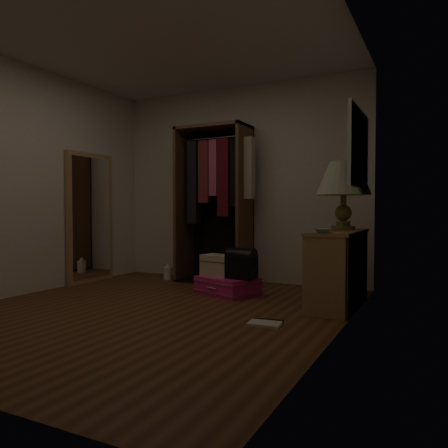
{
  "coord_description": "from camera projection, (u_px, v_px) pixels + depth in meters",
  "views": [
    {
      "loc": [
        2.46,
        -3.36,
        0.97
      ],
      "look_at": [
        0.3,
        0.95,
        0.8
      ],
      "focal_mm": 35.0,
      "sensor_mm": 36.0,
      "label": 1
    }
  ],
  "objects": [
    {
      "name": "ground",
      "position": [
        151.0,
        311.0,
        4.14
      ],
      "size": [
        4.0,
        4.0,
        0.0
      ],
      "primitive_type": "plane",
      "color": "#512E17",
      "rests_on": "ground"
    },
    {
      "name": "room_walls",
      "position": [
        159.0,
        152.0,
        4.09
      ],
      "size": [
        3.52,
        4.02,
        2.6
      ],
      "color": "silver",
      "rests_on": "ground"
    },
    {
      "name": "console_bookshelf",
      "position": [
        338.0,
        266.0,
        4.36
      ],
      "size": [
        0.42,
        1.12,
        0.75
      ],
      "color": "#99764A",
      "rests_on": "ground"
    },
    {
      "name": "open_wardrobe",
      "position": [
        217.0,
        190.0,
        5.77
      ],
      "size": [
        1.05,
        0.5,
        2.05
      ],
      "color": "brown",
      "rests_on": "ground"
    },
    {
      "name": "floor_mirror",
      "position": [
        90.0,
        218.0,
        5.76
      ],
      "size": [
        0.06,
        0.8,
        1.7
      ],
      "color": "tan",
      "rests_on": "ground"
    },
    {
      "name": "pink_suitcase",
      "position": [
        227.0,
        286.0,
        4.93
      ],
      "size": [
        0.78,
        0.67,
        0.2
      ],
      "rotation": [
        0.0,
        0.0,
        -0.35
      ],
      "color": "#E41B89",
      "rests_on": "ground"
    },
    {
      "name": "train_case",
      "position": [
        218.0,
        265.0,
        4.97
      ],
      "size": [
        0.4,
        0.31,
        0.26
      ],
      "rotation": [
        0.0,
        0.0,
        -0.19
      ],
      "color": "#C5B897",
      "rests_on": "pink_suitcase"
    },
    {
      "name": "black_bag",
      "position": [
        241.0,
        263.0,
        4.79
      ],
      "size": [
        0.33,
        0.23,
        0.34
      ],
      "rotation": [
        0.0,
        0.0,
        -0.08
      ],
      "color": "black",
      "rests_on": "pink_suitcase"
    },
    {
      "name": "table_lamp",
      "position": [
        344.0,
        180.0,
        4.51
      ],
      "size": [
        0.57,
        0.57,
        0.7
      ],
      "rotation": [
        0.0,
        0.0,
        -0.02
      ],
      "color": "#51582A",
      "rests_on": "console_bookshelf"
    },
    {
      "name": "brass_tray",
      "position": [
        337.0,
        230.0,
        4.27
      ],
      "size": [
        0.3,
        0.3,
        0.01
      ],
      "rotation": [
        0.0,
        0.0,
        0.19
      ],
      "color": "#B08643",
      "rests_on": "console_bookshelf"
    },
    {
      "name": "ceramic_bowl",
      "position": [
        322.0,
        231.0,
        3.95
      ],
      "size": [
        0.2,
        0.2,
        0.04
      ],
      "primitive_type": "imported",
      "rotation": [
        0.0,
        0.0,
        0.29
      ],
      "color": "#9FBFA1",
      "rests_on": "console_bookshelf"
    },
    {
      "name": "white_jug",
      "position": [
        168.0,
        273.0,
        5.96
      ],
      "size": [
        0.16,
        0.16,
        0.22
      ],
      "rotation": [
        0.0,
        0.0,
        0.4
      ],
      "color": "white",
      "rests_on": "ground"
    },
    {
      "name": "floor_book",
      "position": [
        266.0,
        323.0,
        3.66
      ],
      "size": [
        0.29,
        0.24,
        0.03
      ],
      "rotation": [
        0.0,
        0.0,
        0.11
      ],
      "color": "beige",
      "rests_on": "ground"
    }
  ]
}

